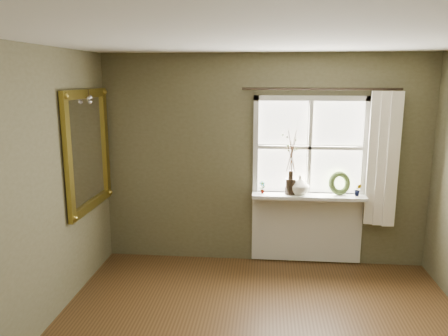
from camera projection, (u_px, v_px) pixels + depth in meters
name	position (u px, v px, depth m)	size (l,w,h in m)	color
ceiling	(265.00, 34.00, 2.92)	(4.50, 4.50, 0.00)	silver
wall_back	(264.00, 160.00, 5.43)	(4.00, 0.10, 2.60)	brown
window_frame	(310.00, 147.00, 5.27)	(1.36, 0.06, 1.24)	silver
window_sill	(308.00, 196.00, 5.28)	(1.36, 0.26, 0.04)	silver
window_apron	(306.00, 228.00, 5.48)	(1.36, 0.04, 0.88)	silver
dark_jug	(290.00, 186.00, 5.28)	(0.13, 0.13, 0.19)	black
cream_vase	(300.00, 185.00, 5.27)	(0.22, 0.22, 0.23)	beige
wreath	(339.00, 186.00, 5.26)	(0.29, 0.29, 0.07)	#384C21
potted_plant_left	(262.00, 187.00, 5.32)	(0.08, 0.05, 0.15)	#384C21
potted_plant_right	(358.00, 190.00, 5.21)	(0.08, 0.07, 0.15)	#384C21
curtain	(382.00, 160.00, 5.12)	(0.36, 0.12, 1.59)	white
curtain_rod	(321.00, 89.00, 5.06)	(0.03, 0.03, 1.84)	black
gilt_mirror	(88.00, 150.00, 4.89)	(0.10, 1.14, 1.35)	white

